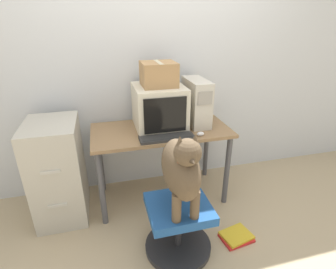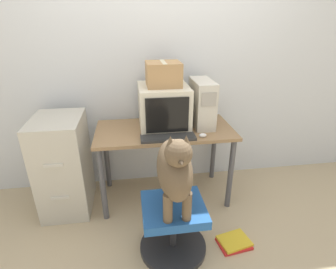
# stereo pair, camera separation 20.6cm
# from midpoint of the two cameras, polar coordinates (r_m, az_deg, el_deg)

# --- Properties ---
(ground_plane) EXTENTS (12.00, 12.00, 0.00)m
(ground_plane) POSITION_cam_midpoint_polar(r_m,az_deg,el_deg) (2.52, 2.76, -17.15)
(ground_plane) COLOR tan
(wall_back) EXTENTS (8.00, 0.05, 2.60)m
(wall_back) POSITION_cam_midpoint_polar(r_m,az_deg,el_deg) (2.58, 0.42, 16.08)
(wall_back) COLOR silver
(wall_back) RESTS_ON ground_plane
(desk) EXTENTS (1.24, 0.61, 0.74)m
(desk) POSITION_cam_midpoint_polar(r_m,az_deg,el_deg) (2.42, 1.70, -1.01)
(desk) COLOR olive
(desk) RESTS_ON ground_plane
(crt_monitor) EXTENTS (0.44, 0.47, 0.38)m
(crt_monitor) POSITION_cam_midpoint_polar(r_m,az_deg,el_deg) (2.36, 1.51, 6.02)
(crt_monitor) COLOR beige
(crt_monitor) RESTS_ON desk
(pc_tower) EXTENTS (0.17, 0.41, 0.42)m
(pc_tower) POSITION_cam_midpoint_polar(r_m,az_deg,el_deg) (2.45, 9.81, 6.74)
(pc_tower) COLOR beige
(pc_tower) RESTS_ON desk
(keyboard) EXTENTS (0.46, 0.15, 0.03)m
(keyboard) POSITION_cam_midpoint_polar(r_m,az_deg,el_deg) (2.18, 2.66, -0.67)
(keyboard) COLOR #2D2D2D
(keyboard) RESTS_ON desk
(computer_mouse) EXTENTS (0.06, 0.04, 0.04)m
(computer_mouse) POSITION_cam_midpoint_polar(r_m,az_deg,el_deg) (2.24, 10.20, -0.24)
(computer_mouse) COLOR silver
(computer_mouse) RESTS_ON desk
(office_chair) EXTENTS (0.51, 0.51, 0.42)m
(office_chair) POSITION_cam_midpoint_polar(r_m,az_deg,el_deg) (2.09, 4.13, -19.39)
(office_chair) COLOR #262628
(office_chair) RESTS_ON ground_plane
(dog) EXTENTS (0.23, 0.51, 0.62)m
(dog) POSITION_cam_midpoint_polar(r_m,az_deg,el_deg) (1.75, 4.88, -7.54)
(dog) COLOR brown
(dog) RESTS_ON office_chair
(filing_cabinet) EXTENTS (0.41, 0.55, 0.89)m
(filing_cabinet) POSITION_cam_midpoint_polar(r_m,az_deg,el_deg) (2.52, -19.55, -6.30)
(filing_cabinet) COLOR #B7B2A3
(filing_cabinet) RESTS_ON ground_plane
(cardboard_box) EXTENTS (0.29, 0.28, 0.20)m
(cardboard_box) POSITION_cam_midpoint_polar(r_m,az_deg,el_deg) (2.29, 1.58, 13.00)
(cardboard_box) COLOR #A87F51
(cardboard_box) RESTS_ON crt_monitor
(book_stack_floor) EXTENTS (0.27, 0.23, 0.04)m
(book_stack_floor) POSITION_cam_midpoint_polar(r_m,az_deg,el_deg) (2.35, 16.85, -21.63)
(book_stack_floor) COLOR red
(book_stack_floor) RESTS_ON ground_plane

